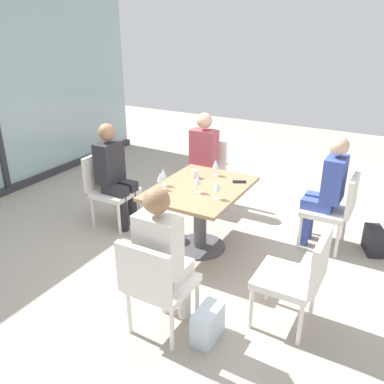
{
  "coord_description": "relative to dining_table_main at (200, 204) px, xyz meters",
  "views": [
    {
      "loc": [
        -3.46,
        -1.82,
        2.35
      ],
      "look_at": [
        0.0,
        0.1,
        0.65
      ],
      "focal_mm": 37.89,
      "sensor_mm": 36.0,
      "label": 1
    }
  ],
  "objects": [
    {
      "name": "wine_glass_3",
      "position": [
        -0.15,
        0.36,
        0.33
      ],
      "size": [
        0.07,
        0.07,
        0.18
      ],
      "color": "silver",
      "rests_on": "dining_table_main"
    },
    {
      "name": "person_side_end",
      "position": [
        -1.24,
        -0.33,
        0.16
      ],
      "size": [
        0.39,
        0.34,
        1.26
      ],
      "color": "silver",
      "rests_on": "ground_plane"
    },
    {
      "name": "chair_front_right",
      "position": [
        0.72,
        -1.26,
        -0.04
      ],
      "size": [
        0.46,
        0.5,
        0.87
      ],
      "color": "silver",
      "rests_on": "ground_plane"
    },
    {
      "name": "person_near_window",
      "position": [
        -0.0,
        1.15,
        0.16
      ],
      "size": [
        0.34,
        0.39,
        1.26
      ],
      "color": "#28282D",
      "rests_on": "ground_plane"
    },
    {
      "name": "wine_glass_4",
      "position": [
        -0.19,
        -0.29,
        0.33
      ],
      "size": [
        0.07,
        0.07,
        0.18
      ],
      "color": "silver",
      "rests_on": "dining_table_main"
    },
    {
      "name": "chair_side_end",
      "position": [
        -1.35,
        -0.33,
        -0.04
      ],
      "size": [
        0.5,
        0.46,
        0.87
      ],
      "color": "silver",
      "rests_on": "ground_plane"
    },
    {
      "name": "handbag_0",
      "position": [
        -0.01,
        0.64,
        -0.4
      ],
      "size": [
        0.31,
        0.18,
        0.28
      ],
      "primitive_type": "cube",
      "rotation": [
        0.0,
        0.0,
        -0.05
      ],
      "color": "silver",
      "rests_on": "ground_plane"
    },
    {
      "name": "person_far_right",
      "position": [
        0.97,
        0.5,
        0.16
      ],
      "size": [
        0.39,
        0.34,
        1.26
      ],
      "color": "#B24C56",
      "rests_on": "ground_plane"
    },
    {
      "name": "coffee_cup",
      "position": [
        0.21,
        0.17,
        0.24
      ],
      "size": [
        0.08,
        0.08,
        0.09
      ],
      "primitive_type": "cylinder",
      "color": "white",
      "rests_on": "dining_table_main"
    },
    {
      "name": "handbag_1",
      "position": [
        0.83,
        -1.69,
        -0.4
      ],
      "size": [
        0.34,
        0.26,
        0.28
      ],
      "primitive_type": "cube",
      "rotation": [
        0.0,
        0.0,
        0.38
      ],
      "color": "#232328",
      "rests_on": "ground_plane"
    },
    {
      "name": "chair_far_right",
      "position": [
        1.08,
        0.5,
        -0.04
      ],
      "size": [
        0.5,
        0.46,
        0.87
      ],
      "color": "silver",
      "rests_on": "ground_plane"
    },
    {
      "name": "ground_plane",
      "position": [
        0.0,
        0.0,
        -0.54
      ],
      "size": [
        12.0,
        12.0,
        0.0
      ],
      "primitive_type": "plane",
      "color": "#A89E8E"
    },
    {
      "name": "wine_glass_2",
      "position": [
        0.38,
        0.01,
        0.33
      ],
      "size": [
        0.07,
        0.07,
        0.18
      ],
      "color": "silver",
      "rests_on": "dining_table_main"
    },
    {
      "name": "handbag_2",
      "position": [
        -1.2,
        -0.71,
        -0.4
      ],
      "size": [
        0.3,
        0.16,
        0.28
      ],
      "primitive_type": "cube",
      "rotation": [
        0.0,
        0.0,
        -0.01
      ],
      "color": "silver",
      "rests_on": "ground_plane"
    },
    {
      "name": "wine_glass_1",
      "position": [
        -0.14,
        -0.04,
        0.33
      ],
      "size": [
        0.07,
        0.07,
        0.18
      ],
      "color": "silver",
      "rests_on": "dining_table_main"
    },
    {
      "name": "dining_table_main",
      "position": [
        0.0,
        0.0,
        0.0
      ],
      "size": [
        1.15,
        0.88,
        0.73
      ],
      "color": "#997551",
      "rests_on": "ground_plane"
    },
    {
      "name": "wine_glass_0",
      "position": [
        -0.25,
        0.33,
        0.33
      ],
      "size": [
        0.07,
        0.07,
        0.18
      ],
      "color": "silver",
      "rests_on": "dining_table_main"
    },
    {
      "name": "cell_phone_on_table",
      "position": [
        0.32,
        -0.31,
        0.2
      ],
      "size": [
        0.13,
        0.16,
        0.01
      ],
      "primitive_type": "cube",
      "rotation": [
        0.0,
        0.0,
        0.47
      ],
      "color": "black",
      "rests_on": "dining_table_main"
    },
    {
      "name": "chair_near_window",
      "position": [
        0.0,
        1.26,
        -0.04
      ],
      "size": [
        0.46,
        0.51,
        0.87
      ],
      "color": "silver",
      "rests_on": "ground_plane"
    },
    {
      "name": "person_front_right",
      "position": [
        0.72,
        -1.15,
        0.16
      ],
      "size": [
        0.34,
        0.39,
        1.26
      ],
      "color": "#384C9E",
      "rests_on": "ground_plane"
    },
    {
      "name": "chair_front_left",
      "position": [
        -0.72,
        -1.26,
        -0.04
      ],
      "size": [
        0.46,
        0.5,
        0.87
      ],
      "color": "silver",
      "rests_on": "ground_plane"
    }
  ]
}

